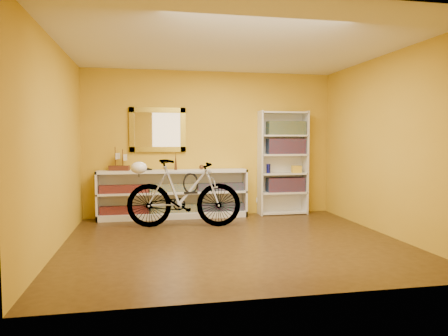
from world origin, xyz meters
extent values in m
cube|color=#32200E|center=(0.00, 0.00, -0.01)|extent=(4.50, 4.00, 0.01)
cube|color=silver|center=(0.00, 0.00, 2.60)|extent=(4.50, 4.00, 0.01)
cube|color=gold|center=(0.00, 2.00, 1.30)|extent=(4.50, 0.01, 2.60)
cube|color=gold|center=(-2.25, 0.00, 1.30)|extent=(0.01, 4.00, 2.60)
cube|color=gold|center=(2.25, 0.00, 1.30)|extent=(0.01, 4.00, 2.60)
cube|color=olive|center=(-0.95, 1.97, 1.55)|extent=(0.98, 0.06, 0.78)
cube|color=silver|center=(0.90, 1.99, 0.25)|extent=(0.09, 0.02, 0.09)
cube|color=black|center=(-0.69, 1.79, 0.17)|extent=(2.50, 0.13, 0.14)
cube|color=navy|center=(-0.69, 1.79, 0.54)|extent=(2.50, 0.13, 0.14)
imported|color=black|center=(-1.12, 1.81, 0.85)|extent=(0.00, 0.00, 0.00)
cone|color=#4F2F1B|center=(-0.65, 1.81, 1.01)|extent=(0.05, 0.05, 0.31)
sphere|color=#4F2F1B|center=(-0.20, 1.81, 0.89)|extent=(0.08, 0.08, 0.08)
cube|color=maroon|center=(1.37, 1.84, 0.55)|extent=(0.70, 0.22, 0.26)
cube|color=maroon|center=(1.37, 1.84, 1.25)|extent=(0.70, 0.22, 0.28)
cube|color=navy|center=(1.37, 1.84, 1.59)|extent=(0.70, 0.22, 0.25)
cylinder|color=#16199A|center=(1.04, 1.82, 0.85)|extent=(0.08, 0.08, 0.17)
cube|color=maroon|center=(1.12, 1.87, 1.55)|extent=(0.16, 0.16, 0.17)
cube|color=gold|center=(1.57, 1.80, 0.83)|extent=(0.18, 0.12, 0.13)
imported|color=silver|center=(-0.58, 1.04, 0.54)|extent=(0.70, 1.86, 1.07)
ellipsoid|color=white|center=(-1.27, 1.13, 0.94)|extent=(0.25, 0.24, 0.19)
torus|color=black|center=(-0.47, 1.02, 0.70)|extent=(0.24, 0.03, 0.24)
camera|label=1|loc=(-1.13, -5.32, 1.38)|focal=32.67mm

